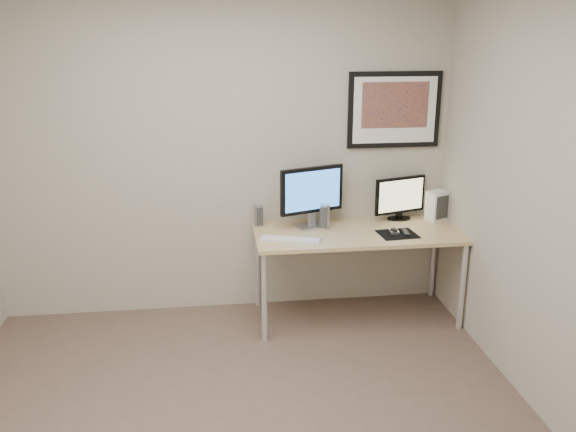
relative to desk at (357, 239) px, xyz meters
name	(u,v)px	position (x,y,z in m)	size (l,w,h in m)	color
floor	(241,430)	(-1.00, -1.35, -0.66)	(3.60, 3.60, 0.00)	brown
room	(230,138)	(-1.00, -0.90, 0.98)	(3.60, 3.60, 3.60)	white
desk	(357,239)	(0.00, 0.00, 0.00)	(1.60, 0.70, 0.73)	#9E834C
framed_art	(394,110)	(0.35, 0.33, 0.96)	(0.75, 0.04, 0.60)	black
monitor_large	(312,194)	(-0.34, 0.14, 0.34)	(0.52, 0.25, 0.49)	#AAAAAF
monitor_tv	(400,197)	(0.41, 0.25, 0.26)	(0.45, 0.16, 0.36)	black
speaker_left	(258,215)	(-0.75, 0.23, 0.15)	(0.07, 0.07, 0.18)	#AAAAAF
speaker_right	(325,217)	(-0.24, 0.09, 0.16)	(0.08, 0.08, 0.20)	#AAAAAF
keyboard	(290,240)	(-0.55, -0.15, 0.07)	(0.47, 0.13, 0.02)	silver
mousepad	(398,234)	(0.29, -0.11, 0.07)	(0.28, 0.25, 0.00)	black
mouse	(394,230)	(0.27, -0.08, 0.09)	(0.06, 0.10, 0.04)	black
remote	(405,232)	(0.36, -0.10, 0.08)	(0.04, 0.15, 0.02)	black
fan_unit	(437,206)	(0.71, 0.20, 0.19)	(0.16, 0.12, 0.24)	silver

